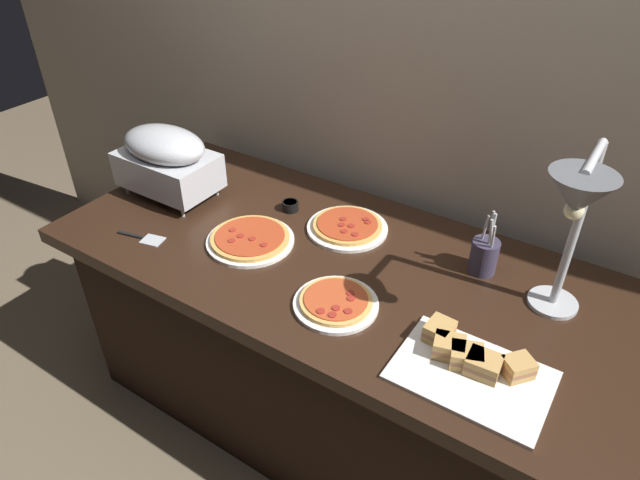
# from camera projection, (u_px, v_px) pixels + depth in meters

# --- Properties ---
(ground_plane) EXTENTS (8.00, 8.00, 0.00)m
(ground_plane) POSITION_uv_depth(u_px,v_px,m) (333.00, 412.00, 2.22)
(ground_plane) COLOR brown
(back_wall) EXTENTS (4.40, 0.04, 2.40)m
(back_wall) POSITION_uv_depth(u_px,v_px,m) (417.00, 79.00, 1.88)
(back_wall) COLOR tan
(back_wall) RESTS_ON ground_plane
(buffet_table) EXTENTS (1.90, 0.84, 0.76)m
(buffet_table) POSITION_uv_depth(u_px,v_px,m) (335.00, 343.00, 2.00)
(buffet_table) COLOR black
(buffet_table) RESTS_ON ground_plane
(chafing_dish) EXTENTS (0.36, 0.22, 0.26)m
(chafing_dish) POSITION_uv_depth(u_px,v_px,m) (167.00, 159.00, 2.03)
(chafing_dish) COLOR #B7BABF
(chafing_dish) RESTS_ON buffet_table
(heat_lamp) EXTENTS (0.15, 0.34, 0.52)m
(heat_lamp) POSITION_uv_depth(u_px,v_px,m) (576.00, 209.00, 1.27)
(heat_lamp) COLOR #B7BABF
(heat_lamp) RESTS_ON buffet_table
(pizza_plate_front) EXTENTS (0.28, 0.28, 0.03)m
(pizza_plate_front) POSITION_uv_depth(u_px,v_px,m) (347.00, 227.00, 1.92)
(pizza_plate_front) COLOR white
(pizza_plate_front) RESTS_ON buffet_table
(pizza_plate_center) EXTENTS (0.29, 0.29, 0.03)m
(pizza_plate_center) POSITION_uv_depth(u_px,v_px,m) (250.00, 239.00, 1.85)
(pizza_plate_center) COLOR white
(pizza_plate_center) RESTS_ON buffet_table
(pizza_plate_raised_stand) EXTENTS (0.25, 0.25, 0.03)m
(pizza_plate_raised_stand) POSITION_uv_depth(u_px,v_px,m) (336.00, 303.00, 1.60)
(pizza_plate_raised_stand) COLOR white
(pizza_plate_raised_stand) RESTS_ON buffet_table
(sandwich_platter) EXTENTS (0.38, 0.26, 0.06)m
(sandwich_platter) POSITION_uv_depth(u_px,v_px,m) (470.00, 363.00, 1.40)
(sandwich_platter) COLOR white
(sandwich_platter) RESTS_ON buffet_table
(sauce_cup_near) EXTENTS (0.06, 0.06, 0.03)m
(sauce_cup_near) POSITION_uv_depth(u_px,v_px,m) (290.00, 205.00, 2.02)
(sauce_cup_near) COLOR black
(sauce_cup_near) RESTS_ON buffet_table
(utensil_holder) EXTENTS (0.08, 0.08, 0.22)m
(utensil_holder) POSITION_uv_depth(u_px,v_px,m) (484.00, 255.00, 1.70)
(utensil_holder) COLOR #383347
(utensil_holder) RESTS_ON buffet_table
(serving_spatula) EXTENTS (0.17, 0.07, 0.01)m
(serving_spatula) POSITION_uv_depth(u_px,v_px,m) (142.00, 238.00, 1.88)
(serving_spatula) COLOR #B7BABF
(serving_spatula) RESTS_ON buffet_table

